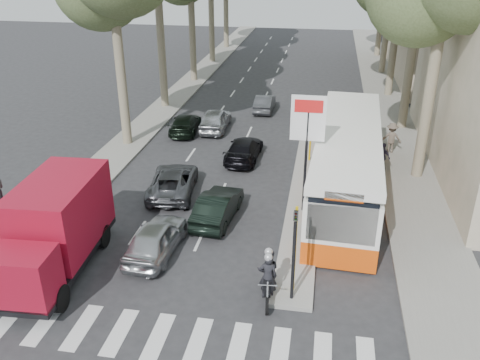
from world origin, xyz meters
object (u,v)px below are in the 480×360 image
(silver_hatchback, at_px, (156,238))
(motorcycle, at_px, (268,275))
(red_truck, at_px, (54,228))
(city_bus, at_px, (347,162))
(dark_hatchback, at_px, (218,206))

(silver_hatchback, bearing_deg, motorcycle, 160.95)
(red_truck, relative_size, city_bus, 0.49)
(dark_hatchback, bearing_deg, silver_hatchback, 63.85)
(dark_hatchback, distance_m, motorcycle, 5.77)
(silver_hatchback, relative_size, city_bus, 0.30)
(red_truck, height_order, motorcycle, red_truck)
(dark_hatchback, distance_m, red_truck, 7.11)
(red_truck, xyz_separation_m, city_bus, (10.83, 8.13, 0.03))
(dark_hatchback, xyz_separation_m, motorcycle, (2.88, -5.00, 0.19))
(silver_hatchback, bearing_deg, red_truck, 28.98)
(silver_hatchback, bearing_deg, dark_hatchback, -118.34)
(silver_hatchback, relative_size, red_truck, 0.62)
(city_bus, bearing_deg, red_truck, -140.21)
(city_bus, xyz_separation_m, motorcycle, (-2.78, -8.39, -0.98))
(silver_hatchback, bearing_deg, city_bus, -136.52)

